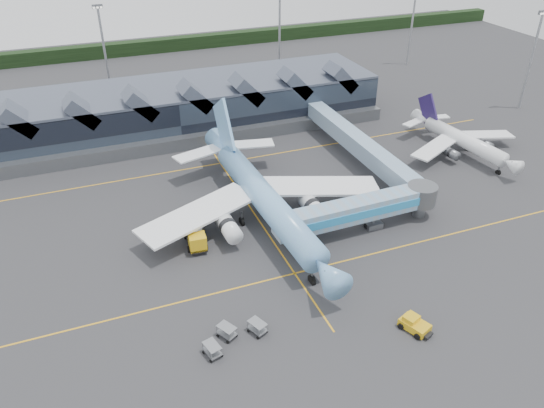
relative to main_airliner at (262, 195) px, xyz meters
name	(u,v)px	position (x,y,z in m)	size (l,w,h in m)	color
ground	(274,242)	(-0.63, -6.65, -4.44)	(260.00, 260.00, 0.00)	#2D2D30
taxi_stripes	(251,209)	(-0.63, 3.35, -4.43)	(120.00, 60.00, 0.01)	gold
tree_line_far	(145,47)	(-0.63, 103.35, -2.44)	(260.00, 4.00, 4.00)	black
terminal	(171,108)	(-5.70, 40.70, 0.44)	(90.00, 22.25, 12.52)	black
light_masts	(260,43)	(20.37, 56.15, 8.05)	(132.40, 42.56, 22.45)	gray
main_airliner	(262,195)	(0.00, 0.00, 0.00)	(40.84, 46.97, 15.09)	#6F99E1
regional_jet	(460,139)	(45.03, 8.60, -1.43)	(25.22, 27.65, 9.48)	white
jet_bridge	(368,208)	(14.12, -8.50, -0.66)	(27.58, 4.75, 5.66)	#78A4C9
fuel_truck	(193,228)	(-11.53, -1.23, -2.57)	(3.47, 9.98, 3.32)	black
pushback_tug	(414,324)	(8.57, -29.69, -3.65)	(3.48, 4.32, 1.74)	gold
baggage_carts	(232,335)	(-12.47, -23.55, -3.55)	(8.10, 4.75, 1.57)	gray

